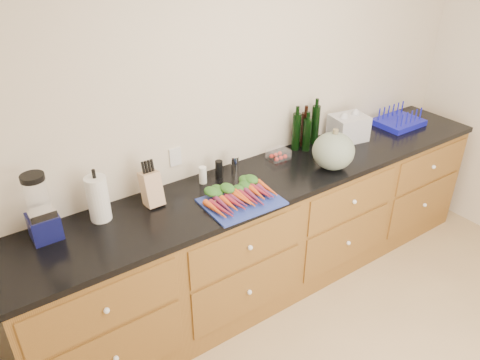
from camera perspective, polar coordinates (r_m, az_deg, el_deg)
wall_back at (r=3.25m, az=1.10°, el=8.62°), size 4.10×0.05×2.60m
cabinets at (r=3.43m, az=4.19°, el=-6.42°), size 3.60×0.64×0.90m
countertop at (r=3.18m, az=4.45°, el=0.45°), size 3.64×0.62×0.04m
cutting_board at (r=2.85m, az=0.19°, el=-2.65°), size 0.47×0.36×0.01m
carrots at (r=2.86m, az=-0.18°, el=-1.88°), size 0.42×0.29×0.06m
squash at (r=3.24m, az=11.32°, el=3.49°), size 0.29×0.29×0.26m
blender_appliance at (r=2.68m, az=-23.12°, el=-3.50°), size 0.15×0.15×0.39m
paper_towel at (r=2.75m, az=-16.90°, el=-2.20°), size 0.12×0.12×0.27m
knife_block at (r=2.84m, az=-10.74°, el=-1.02°), size 0.10×0.10×0.21m
grinder_salt at (r=3.04m, az=-4.55°, el=0.61°), size 0.05×0.05×0.11m
grinder_pepper at (r=3.09m, az=-2.58°, el=1.31°), size 0.05×0.05×0.12m
canister_chrome at (r=3.15m, az=-0.64°, el=1.92°), size 0.05×0.05×0.12m
tomato_box at (r=3.36m, az=4.71°, el=3.15°), size 0.15×0.12×0.07m
bottles at (r=3.51m, az=8.04°, el=6.06°), size 0.25×0.13×0.30m
grocery_bag at (r=3.71m, az=13.07°, el=6.22°), size 0.30×0.25×0.19m
dish_rack at (r=4.12m, az=18.78°, el=6.87°), size 0.37×0.29×0.15m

